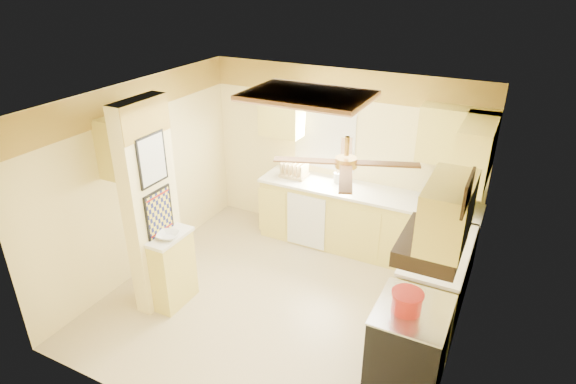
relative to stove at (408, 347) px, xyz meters
The scene contains 34 objects.
floor 1.82m from the stove, 161.77° to the left, with size 4.00×4.00×0.00m, color tan.
ceiling 2.69m from the stove, 161.77° to the left, with size 4.00×4.00×0.00m, color white.
wall_back 3.07m from the stove, 124.28° to the left, with size 4.00×4.00×0.00m, color #FEE99B.
wall_front 2.29m from the stove, 141.04° to the right, with size 4.00×4.00×0.00m, color #FEE99B.
wall_left 3.79m from the stove, behind, with size 3.80×3.80×0.00m, color #FEE99B.
wall_right 1.02m from the stove, 59.02° to the left, with size 3.80×3.80×0.00m, color #FEE99B.
wallpaper_border 3.48m from the stove, 124.50° to the left, with size 4.00×0.02×0.40m, color yellow.
partition_column 3.12m from the stove, behind, with size 0.20×0.70×2.50m, color #FEE99B.
partition_ledge 2.80m from the stove, behind, with size 0.25×0.55×0.90m, color #D8C956.
ledge_top 2.84m from the stove, behind, with size 0.28×0.58×0.04m, color white.
lower_cabinets_back 2.45m from the stove, 118.55° to the left, with size 3.00×0.60×0.90m, color #D8C956.
lower_cabinets_right 1.15m from the stove, 88.49° to the left, with size 0.60×1.40×0.90m, color #D8C956.
countertop_back 2.48m from the stove, 118.66° to the left, with size 3.04×0.64×0.04m, color white.
countertop_right 1.24m from the stove, 88.99° to the left, with size 0.64×1.44×0.04m, color white.
dishwasher_panel 2.66m from the stove, 136.25° to the left, with size 0.58×0.02×0.80m, color white.
window 3.29m from the stove, 128.23° to the left, with size 0.92×0.02×1.02m.
upper_cab_back_left 3.67m from the stove, 137.92° to the left, with size 0.60×0.35×0.70m, color #D8C956.
upper_cab_back_right 2.67m from the stove, 93.01° to the left, with size 0.90×0.35×0.70m, color #D8C956.
upper_cab_right 2.28m from the stove, 85.07° to the left, with size 0.35×1.00×0.70m, color #D8C956.
upper_cab_left_wall 3.77m from the stove, behind, with size 0.35×0.75×0.70m, color #D8C956.
upper_cab_over_stove 1.50m from the stove, ahead, with size 0.35×0.76×0.52m, color #D8C956.
stove is the anchor object (origin of this frame).
range_hood 1.16m from the stove, ahead, with size 0.50×0.76×0.14m, color black.
poster_menu 3.22m from the stove, behind, with size 0.02×0.42×0.57m.
poster_nashville 3.00m from the stove, behind, with size 0.02×0.42×0.57m.
ceiling_light_panel 2.75m from the stove, 146.22° to the left, with size 1.35×0.95×0.06m.
ceiling_fan 1.95m from the stove, 167.38° to the right, with size 1.15×1.15×0.26m.
vent_grate 1.90m from the stove, 48.45° to the right, with size 0.02×0.40×0.25m, color black.
microwave 2.25m from the stove, 92.23° to the left, with size 0.55×0.37×0.31m, color white.
bowl 2.82m from the stove, behind, with size 0.24×0.24×0.06m, color white.
dutch_oven 0.56m from the stove, 136.90° to the right, with size 0.29×0.29×0.19m.
kettle 1.04m from the stove, 85.23° to the left, with size 0.17×0.17×0.25m.
dish_rack 3.18m from the stove, 136.43° to the left, with size 0.39×0.29×0.22m.
utensil_crock 2.82m from the stove, 125.85° to the left, with size 0.11×0.11×0.22m.
Camera 1 is at (2.22, -4.17, 3.75)m, focal length 30.00 mm.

